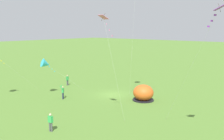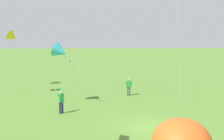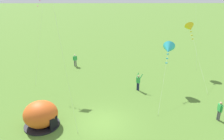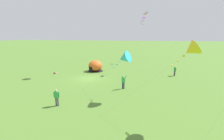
{
  "view_description": "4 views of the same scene",
  "coord_description": "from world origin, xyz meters",
  "px_view_note": "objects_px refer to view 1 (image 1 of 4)",
  "views": [
    {
      "loc": [
        -23.47,
        27.62,
        9.47
      ],
      "look_at": [
        -1.92,
        2.41,
        4.06
      ],
      "focal_mm": 42.0,
      "sensor_mm": 36.0,
      "label": 1
    },
    {
      "loc": [
        -15.81,
        3.32,
        5.55
      ],
      "look_at": [
        2.13,
        2.32,
        3.44
      ],
      "focal_mm": 42.0,
      "sensor_mm": 36.0,
      "label": 2
    },
    {
      "loc": [
        0.51,
        -15.33,
        10.42
      ],
      "look_at": [
        0.74,
        3.48,
        3.32
      ],
      "focal_mm": 35.0,
      "sensor_mm": 36.0,
      "label": 3
    },
    {
      "loc": [
        21.9,
        8.18,
        6.88
      ],
      "look_at": [
        1.95,
        4.26,
        2.04
      ],
      "focal_mm": 24.0,
      "sensor_mm": 36.0,
      "label": 4
    }
  ],
  "objects_px": {
    "popup_tent": "(143,93)",
    "kite_cyan": "(46,64)",
    "person_near_tent": "(51,121)",
    "kite_purple": "(216,15)",
    "person_watching_sky": "(63,92)",
    "toddler_crawling": "(149,87)",
    "kite_pink": "(105,21)",
    "person_far_back": "(67,80)"
  },
  "relations": [
    {
      "from": "kite_purple",
      "to": "kite_cyan",
      "type": "relative_size",
      "value": 1.74
    },
    {
      "from": "kite_pink",
      "to": "kite_purple",
      "type": "bearing_deg",
      "value": -178.06
    },
    {
      "from": "toddler_crawling",
      "to": "kite_cyan",
      "type": "height_order",
      "value": "kite_cyan"
    },
    {
      "from": "popup_tent",
      "to": "kite_purple",
      "type": "relative_size",
      "value": 0.25
    },
    {
      "from": "person_near_tent",
      "to": "kite_pink",
      "type": "xyz_separation_m",
      "value": [
        -1.94,
        -5.33,
        9.09
      ]
    },
    {
      "from": "kite_cyan",
      "to": "person_watching_sky",
      "type": "bearing_deg",
      "value": -173.29
    },
    {
      "from": "person_far_back",
      "to": "kite_purple",
      "type": "distance_m",
      "value": 29.05
    },
    {
      "from": "person_watching_sky",
      "to": "kite_cyan",
      "type": "height_order",
      "value": "kite_cyan"
    },
    {
      "from": "person_near_tent",
      "to": "kite_cyan",
      "type": "xyz_separation_m",
      "value": [
        10.94,
        -7.46,
        3.54
      ]
    },
    {
      "from": "toddler_crawling",
      "to": "kite_pink",
      "type": "distance_m",
      "value": 18.91
    },
    {
      "from": "person_near_tent",
      "to": "person_watching_sky",
      "type": "distance_m",
      "value": 11.12
    },
    {
      "from": "popup_tent",
      "to": "kite_purple",
      "type": "xyz_separation_m",
      "value": [
        -11.74,
        8.56,
        9.39
      ]
    },
    {
      "from": "person_near_tent",
      "to": "person_watching_sky",
      "type": "height_order",
      "value": "person_watching_sky"
    },
    {
      "from": "kite_cyan",
      "to": "kite_purple",
      "type": "bearing_deg",
      "value": 175.63
    },
    {
      "from": "popup_tent",
      "to": "kite_cyan",
      "type": "height_order",
      "value": "kite_cyan"
    },
    {
      "from": "person_near_tent",
      "to": "kite_pink",
      "type": "bearing_deg",
      "value": -110.02
    },
    {
      "from": "popup_tent",
      "to": "kite_pink",
      "type": "height_order",
      "value": "kite_pink"
    },
    {
      "from": "person_near_tent",
      "to": "kite_pink",
      "type": "relative_size",
      "value": 0.16
    },
    {
      "from": "person_far_back",
      "to": "kite_cyan",
      "type": "bearing_deg",
      "value": 115.78
    },
    {
      "from": "toddler_crawling",
      "to": "kite_cyan",
      "type": "bearing_deg",
      "value": 58.28
    },
    {
      "from": "kite_purple",
      "to": "person_far_back",
      "type": "bearing_deg",
      "value": -16.85
    },
    {
      "from": "person_watching_sky",
      "to": "kite_cyan",
      "type": "xyz_separation_m",
      "value": [
        3.03,
        0.36,
        3.5
      ]
    },
    {
      "from": "person_near_tent",
      "to": "kite_purple",
      "type": "xyz_separation_m",
      "value": [
        -12.37,
        -5.68,
        9.42
      ]
    },
    {
      "from": "kite_cyan",
      "to": "person_far_back",
      "type": "bearing_deg",
      "value": -64.22
    },
    {
      "from": "person_far_back",
      "to": "person_watching_sky",
      "type": "height_order",
      "value": "person_watching_sky"
    },
    {
      "from": "person_far_back",
      "to": "kite_purple",
      "type": "xyz_separation_m",
      "value": [
        -26.3,
        7.97,
        9.42
      ]
    },
    {
      "from": "popup_tent",
      "to": "kite_cyan",
      "type": "distance_m",
      "value": 13.86
    },
    {
      "from": "kite_purple",
      "to": "kite_cyan",
      "type": "height_order",
      "value": "kite_purple"
    },
    {
      "from": "person_far_back",
      "to": "person_watching_sky",
      "type": "xyz_separation_m",
      "value": [
        -6.02,
        5.83,
        0.03
      ]
    },
    {
      "from": "kite_purple",
      "to": "kite_cyan",
      "type": "xyz_separation_m",
      "value": [
        23.31,
        -1.78,
        -5.88
      ]
    },
    {
      "from": "person_far_back",
      "to": "kite_cyan",
      "type": "xyz_separation_m",
      "value": [
        -2.99,
        6.18,
        3.54
      ]
    },
    {
      "from": "popup_tent",
      "to": "kite_purple",
      "type": "bearing_deg",
      "value": 143.91
    },
    {
      "from": "toddler_crawling",
      "to": "person_watching_sky",
      "type": "xyz_separation_m",
      "value": [
        5.19,
        12.94,
        0.82
      ]
    },
    {
      "from": "person_watching_sky",
      "to": "kite_cyan",
      "type": "bearing_deg",
      "value": 6.71
    },
    {
      "from": "toddler_crawling",
      "to": "kite_purple",
      "type": "height_order",
      "value": "kite_purple"
    },
    {
      "from": "toddler_crawling",
      "to": "person_watching_sky",
      "type": "distance_m",
      "value": 13.97
    },
    {
      "from": "toddler_crawling",
      "to": "kite_pink",
      "type": "xyz_separation_m",
      "value": [
        -4.66,
        15.43,
        9.88
      ]
    },
    {
      "from": "toddler_crawling",
      "to": "kite_pink",
      "type": "height_order",
      "value": "kite_pink"
    },
    {
      "from": "popup_tent",
      "to": "person_watching_sky",
      "type": "relative_size",
      "value": 1.49
    },
    {
      "from": "person_near_tent",
      "to": "kite_purple",
      "type": "bearing_deg",
      "value": -155.34
    },
    {
      "from": "popup_tent",
      "to": "kite_pink",
      "type": "bearing_deg",
      "value": 98.4
    },
    {
      "from": "kite_cyan",
      "to": "person_near_tent",
      "type": "bearing_deg",
      "value": 145.72
    }
  ]
}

